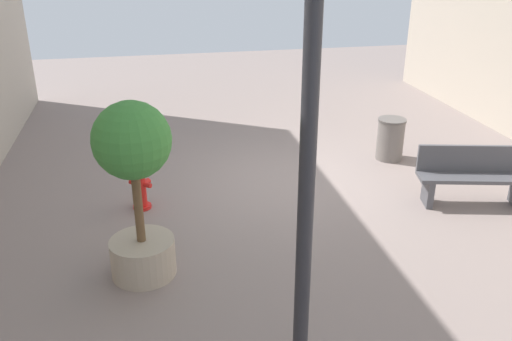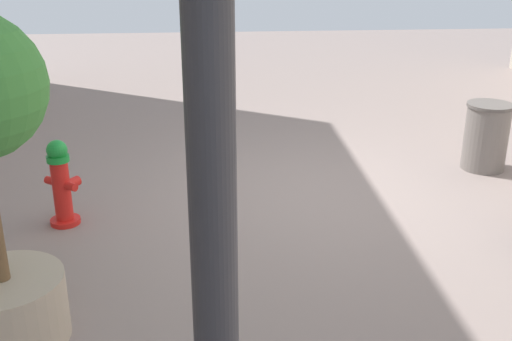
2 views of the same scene
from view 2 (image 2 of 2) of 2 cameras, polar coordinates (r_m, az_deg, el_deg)
name	(u,v)px [view 2 (image 2 of 2)]	position (r m, az deg, el deg)	size (l,w,h in m)	color
ground_plane	(315,194)	(6.86, 5.41, -2.16)	(23.40, 23.40, 0.00)	gray
fire_hydrant	(61,183)	(6.28, -17.43, -1.07)	(0.36, 0.35, 0.87)	red
trash_bin	(486,136)	(7.93, 20.35, 2.95)	(0.54, 0.54, 0.81)	slate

